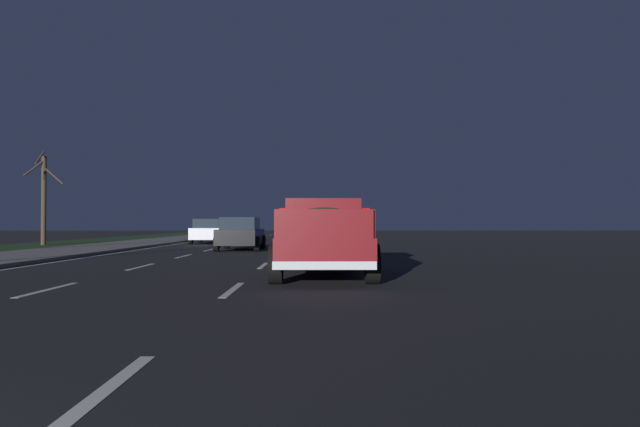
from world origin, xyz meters
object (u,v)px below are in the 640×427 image
Objects in this scene: bare_tree_far at (44,197)px; sedan_black at (241,233)px; sedan_white at (210,231)px; pickup_truck at (323,235)px; sedan_blue at (321,230)px.

sedan_black is at bearing -116.93° from bare_tree_far.
bare_tree_far is (-2.40, 9.26, 2.04)m from sedan_white.
sedan_white is at bearing 17.61° from pickup_truck.
bare_tree_far is at bearing 39.93° from pickup_truck.
sedan_blue is (27.46, -0.17, -0.20)m from pickup_truck.
pickup_truck is 1.22× the size of sedan_blue.
sedan_blue is 1.01× the size of sedan_black.
bare_tree_far is (6.30, 12.40, 2.04)m from sedan_black.
pickup_truck is 27.46m from sedan_blue.
sedan_white is 9.78m from bare_tree_far.
sedan_black is 14.06m from bare_tree_far.
sedan_black is (-14.47, 3.91, 0.00)m from sedan_blue.
sedan_blue is at bearing -63.41° from bare_tree_far.
pickup_truck is 1.23× the size of sedan_black.
pickup_truck reaches higher than sedan_blue.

